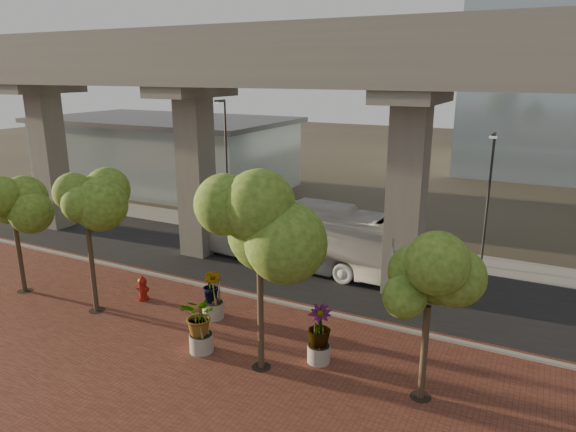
% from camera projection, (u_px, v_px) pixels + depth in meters
% --- Properties ---
extents(ground, '(160.00, 160.00, 0.00)m').
position_uv_depth(ground, '(273.00, 283.00, 25.92)').
color(ground, '#353126').
rests_on(ground, ground).
extents(brick_plaza, '(70.00, 13.00, 0.06)m').
position_uv_depth(brick_plaza, '(170.00, 359.00, 19.04)').
color(brick_plaza, brown).
rests_on(brick_plaza, ground).
extents(asphalt_road, '(90.00, 8.00, 0.04)m').
position_uv_depth(asphalt_road, '(291.00, 270.00, 27.63)').
color(asphalt_road, black).
rests_on(asphalt_road, ground).
extents(curb_strip, '(70.00, 0.25, 0.16)m').
position_uv_depth(curb_strip, '(253.00, 297.00, 24.18)').
color(curb_strip, gray).
rests_on(curb_strip, ground).
extents(far_sidewalk, '(90.00, 3.00, 0.06)m').
position_uv_depth(far_sidewalk, '(330.00, 241.00, 32.35)').
color(far_sidewalk, gray).
rests_on(far_sidewalk, ground).
extents(transit_viaduct, '(72.00, 5.60, 12.40)m').
position_uv_depth(transit_viaduct, '(291.00, 135.00, 25.66)').
color(transit_viaduct, gray).
rests_on(transit_viaduct, ground).
extents(station_pavilion, '(23.00, 13.00, 6.30)m').
position_uv_depth(station_pavilion, '(166.00, 151.00, 47.49)').
color(station_pavilion, '#A4B9BC').
rests_on(station_pavilion, ground).
extents(transit_bus, '(12.69, 3.67, 3.50)m').
position_uv_depth(transit_bus, '(298.00, 234.00, 28.05)').
color(transit_bus, silver).
rests_on(transit_bus, ground).
extents(fire_hydrant, '(0.58, 0.53, 1.17)m').
position_uv_depth(fire_hydrant, '(143.00, 288.00, 23.81)').
color(fire_hydrant, maroon).
rests_on(fire_hydrant, ground).
extents(planter_front, '(2.02, 2.02, 2.23)m').
position_uv_depth(planter_front, '(200.00, 319.00, 19.17)').
color(planter_front, gray).
rests_on(planter_front, ground).
extents(planter_right, '(2.06, 2.06, 2.20)m').
position_uv_depth(planter_right, '(319.00, 329.00, 18.47)').
color(planter_right, '#ADA99C').
rests_on(planter_right, ground).
extents(planter_left, '(2.05, 2.05, 2.26)m').
position_uv_depth(planter_left, '(212.00, 288.00, 21.83)').
color(planter_left, '#9F9C8F').
rests_on(planter_left, ground).
extents(street_tree_far_west, '(3.45, 3.45, 5.99)m').
position_uv_depth(street_tree_far_west, '(12.00, 203.00, 23.71)').
color(street_tree_far_west, '#4D3B2C').
rests_on(street_tree_far_west, ground).
extents(street_tree_near_west, '(3.56, 3.56, 6.42)m').
position_uv_depth(street_tree_near_west, '(85.00, 207.00, 21.56)').
color(street_tree_near_west, '#4D3B2C').
rests_on(street_tree_near_west, ground).
extents(street_tree_near_east, '(4.21, 4.21, 7.16)m').
position_uv_depth(street_tree_near_east, '(259.00, 229.00, 17.06)').
color(street_tree_near_east, '#4D3B2C').
rests_on(street_tree_near_east, ground).
extents(street_tree_far_east, '(3.20, 3.20, 5.64)m').
position_uv_depth(street_tree_far_east, '(430.00, 279.00, 15.65)').
color(street_tree_far_east, '#4D3B2C').
rests_on(street_tree_far_east, ground).
extents(streetlamp_west, '(0.42, 1.24, 8.56)m').
position_uv_depth(streetlamp_west, '(225.00, 155.00, 34.14)').
color(streetlamp_west, '#2B2C30').
rests_on(streetlamp_west, ground).
extents(streetlamp_east, '(0.36, 1.06, 7.31)m').
position_uv_depth(streetlamp_east, '(489.00, 191.00, 26.87)').
color(streetlamp_east, '#2C2C31').
rests_on(streetlamp_east, ground).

